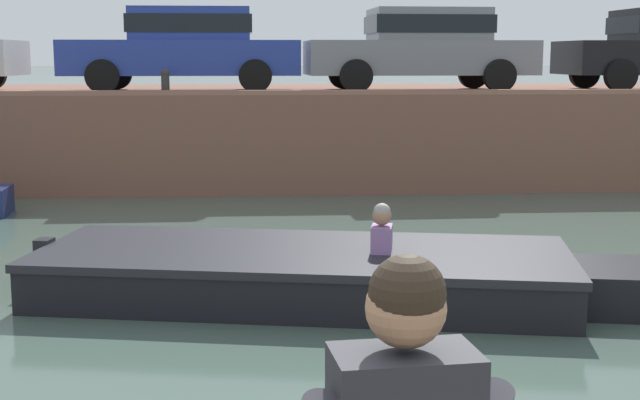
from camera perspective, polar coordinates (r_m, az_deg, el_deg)
ground_plane at (r=9.19m, az=-1.42°, el=-5.93°), size 400.00×400.00×0.00m
far_quay_wall at (r=18.26m, az=-2.65°, el=4.41°), size 60.00×6.00×1.74m
far_wall_coping at (r=15.33m, az=-2.45°, el=6.90°), size 60.00×0.24×0.08m
motorboat_passing at (r=8.90m, az=0.54°, el=-4.77°), size 6.46×2.96×0.98m
car_left_inner_blue at (r=17.13m, az=-8.60°, el=9.75°), size 4.40×2.01×1.54m
car_centre_grey at (r=17.35m, az=6.55°, el=9.78°), size 4.35×2.08×1.54m
mooring_bollard_mid at (r=15.53m, az=-9.87°, el=7.54°), size 0.15×0.15×0.45m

